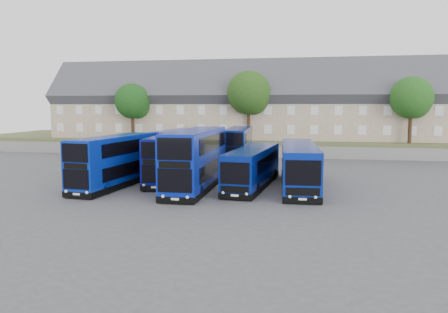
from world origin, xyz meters
TOP-DOWN VIEW (x-y plane):
  - ground at (0.00, 0.00)m, footprint 120.00×120.00m
  - retaining_wall at (0.00, 24.00)m, footprint 70.00×0.40m
  - earth_bank at (0.00, 34.00)m, footprint 80.00×20.00m
  - terrace_row at (3.00, 30.00)m, footprint 60.00×10.40m
  - dd_front_left at (-5.90, 1.20)m, footprint 3.41×10.57m
  - dd_front_mid at (-2.22, 4.56)m, footprint 3.06×10.27m
  - dd_front_right at (0.89, 1.60)m, footprint 2.75×11.77m
  - dd_rear_left at (-4.84, 14.85)m, footprint 3.20×9.96m
  - dd_rear_right at (2.09, 15.90)m, footprint 2.86×10.44m
  - coach_east_a at (5.23, 3.37)m, footprint 3.57×11.71m
  - coach_east_b at (8.94, 3.66)m, footprint 3.43×12.92m
  - tree_west at (-13.85, 25.10)m, footprint 4.80×4.80m
  - tree_mid at (2.15, 25.60)m, footprint 5.76×5.76m
  - tree_east at (22.15, 25.10)m, footprint 5.12×5.12m
  - tree_far at (28.15, 32.10)m, footprint 5.44×5.44m

SIDE VIEW (x-z plane):
  - ground at x=0.00m, z-range 0.00..0.00m
  - retaining_wall at x=0.00m, z-range 0.00..1.50m
  - earth_bank at x=0.00m, z-range 0.00..2.00m
  - coach_east_a at x=5.23m, z-range -0.03..3.12m
  - coach_east_b at x=8.94m, z-range -0.03..3.46m
  - dd_rear_left at x=-4.84m, z-range -0.04..3.85m
  - dd_front_mid at x=-2.22m, z-range -0.04..3.99m
  - dd_rear_right at x=2.09m, z-range -0.04..4.07m
  - dd_front_left at x=-5.90m, z-range -0.04..4.09m
  - dd_front_right at x=0.89m, z-range -0.04..4.63m
  - terrace_row at x=3.00m, z-range 1.00..12.20m
  - tree_west at x=-13.85m, z-range 3.23..10.88m
  - tree_east at x=22.15m, z-range 3.31..11.47m
  - tree_far at x=28.15m, z-range 3.39..12.06m
  - tree_mid at x=2.15m, z-range 3.48..12.66m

